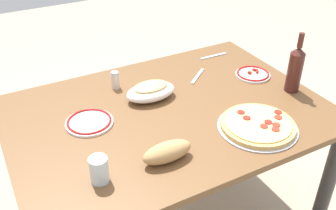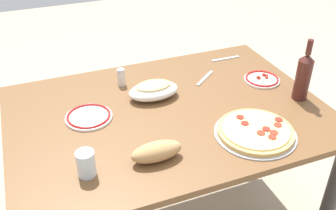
% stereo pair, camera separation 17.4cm
% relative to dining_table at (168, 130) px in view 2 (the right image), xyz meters
% --- Properties ---
extents(dining_table, '(1.41, 1.00, 0.76)m').
position_rel_dining_table_xyz_m(dining_table, '(0.00, 0.00, 0.00)').
color(dining_table, brown).
rests_on(dining_table, ground).
extents(pepperoni_pizza, '(0.34, 0.34, 0.03)m').
position_rel_dining_table_xyz_m(pepperoni_pizza, '(0.27, -0.30, 0.12)').
color(pepperoni_pizza, '#B7B7BC').
rests_on(pepperoni_pizza, dining_table).
extents(baked_pasta_dish, '(0.24, 0.15, 0.08)m').
position_rel_dining_table_xyz_m(baked_pasta_dish, '(-0.02, 0.13, 0.15)').
color(baked_pasta_dish, white).
rests_on(baked_pasta_dish, dining_table).
extents(wine_bottle, '(0.07, 0.07, 0.30)m').
position_rel_dining_table_xyz_m(wine_bottle, '(0.62, -0.13, 0.23)').
color(wine_bottle, '#471E19').
rests_on(wine_bottle, dining_table).
extents(water_glass, '(0.07, 0.07, 0.10)m').
position_rel_dining_table_xyz_m(water_glass, '(-0.42, -0.28, 0.16)').
color(water_glass, silver).
rests_on(water_glass, dining_table).
extents(side_plate_near, '(0.18, 0.18, 0.02)m').
position_rel_dining_table_xyz_m(side_plate_near, '(0.55, 0.08, 0.12)').
color(side_plate_near, white).
rests_on(side_plate_near, dining_table).
extents(side_plate_far, '(0.21, 0.21, 0.02)m').
position_rel_dining_table_xyz_m(side_plate_far, '(-0.34, 0.07, 0.12)').
color(side_plate_far, white).
rests_on(side_plate_far, dining_table).
extents(bread_loaf, '(0.20, 0.08, 0.08)m').
position_rel_dining_table_xyz_m(bread_loaf, '(-0.16, -0.29, 0.15)').
color(bread_loaf, tan).
rests_on(bread_loaf, dining_table).
extents(spice_shaker, '(0.04, 0.04, 0.09)m').
position_rel_dining_table_xyz_m(spice_shaker, '(-0.13, 0.30, 0.15)').
color(spice_shaker, silver).
rests_on(spice_shaker, dining_table).
extents(fork_left, '(0.17, 0.02, 0.00)m').
position_rel_dining_table_xyz_m(fork_left, '(0.49, 0.37, 0.11)').
color(fork_left, '#B7B7BC').
rests_on(fork_left, dining_table).
extents(fork_right, '(0.14, 0.12, 0.00)m').
position_rel_dining_table_xyz_m(fork_right, '(0.29, 0.21, 0.11)').
color(fork_right, '#B7B7BC').
rests_on(fork_right, dining_table).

